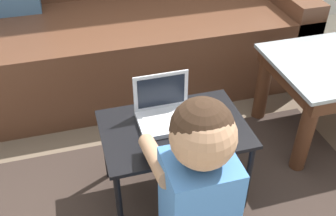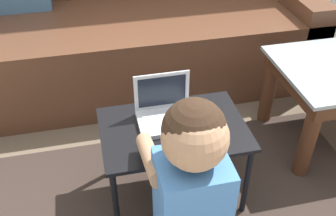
# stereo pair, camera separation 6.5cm
# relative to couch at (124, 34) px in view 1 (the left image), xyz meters

# --- Properties ---
(ground_plane) EXTENTS (16.00, 16.00, 0.00)m
(ground_plane) POSITION_rel_couch_xyz_m (-0.01, -1.10, -0.28)
(ground_plane) COLOR beige
(couch) EXTENTS (2.03, 0.85, 0.80)m
(couch) POSITION_rel_couch_xyz_m (0.00, 0.00, 0.00)
(couch) COLOR #4C2D1E
(couch) RESTS_ON ground_plane
(laptop_desk) EXTENTS (0.56, 0.38, 0.37)m
(laptop_desk) POSITION_rel_couch_xyz_m (0.01, -1.02, 0.05)
(laptop_desk) COLOR black
(laptop_desk) RESTS_ON ground_plane
(laptop) EXTENTS (0.22, 0.17, 0.18)m
(laptop) POSITION_rel_couch_xyz_m (-0.01, -0.97, 0.13)
(laptop) COLOR #B7BCC6
(laptop) RESTS_ON laptop_desk
(computer_mouse) EXTENTS (0.06, 0.10, 0.04)m
(computer_mouse) POSITION_rel_couch_xyz_m (0.17, -1.01, 0.11)
(computer_mouse) COLOR silver
(computer_mouse) RESTS_ON laptop_desk
(person_seated) EXTENTS (0.28, 0.43, 0.76)m
(person_seated) POSITION_rel_couch_xyz_m (-0.03, -1.38, 0.09)
(person_seated) COLOR #3D70B2
(person_seated) RESTS_ON ground_plane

